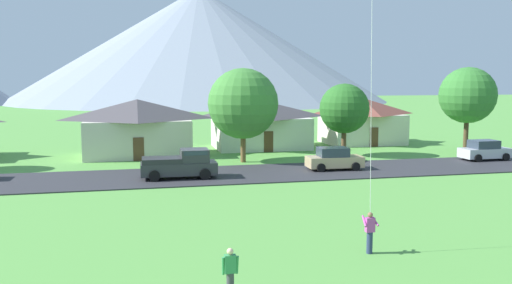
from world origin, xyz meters
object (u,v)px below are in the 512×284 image
(house_rightmost, at_px, (260,123))
(tree_left_of_center, at_px, (344,109))
(watcher_person, at_px, (230,273))
(house_leftmost, at_px, (362,120))
(parked_car_tan_west_end, at_px, (334,159))
(tree_center, at_px, (243,104))
(tree_near_left, at_px, (468,95))
(house_right_center, at_px, (138,127))
(parked_car_silver_mid_west, at_px, (485,151))
(pickup_truck_charcoal_west_side, at_px, (181,164))

(house_rightmost, relative_size, tree_left_of_center, 1.50)
(tree_left_of_center, height_order, watcher_person, tree_left_of_center)
(watcher_person, bearing_deg, house_leftmost, 60.52)
(parked_car_tan_west_end, distance_m, watcher_person, 24.84)
(tree_center, bearing_deg, tree_left_of_center, 8.44)
(tree_near_left, bearing_deg, tree_center, -176.61)
(house_right_center, distance_m, tree_left_of_center, 18.60)
(house_right_center, relative_size, tree_near_left, 1.23)
(house_leftmost, distance_m, house_right_center, 23.98)
(tree_center, height_order, parked_car_silver_mid_west, tree_center)
(house_rightmost, relative_size, tree_near_left, 1.22)
(house_rightmost, height_order, pickup_truck_charcoal_west_side, house_rightmost)
(tree_near_left, height_order, tree_left_of_center, tree_near_left)
(parked_car_tan_west_end, distance_m, parked_car_silver_mid_west, 14.34)
(parked_car_tan_west_end, xyz_separation_m, parked_car_silver_mid_west, (14.24, 1.70, 0.00))
(tree_left_of_center, distance_m, parked_car_tan_west_end, 8.54)
(house_leftmost, bearing_deg, parked_car_tan_west_end, -120.62)
(parked_car_silver_mid_west, bearing_deg, parked_car_tan_west_end, -173.20)
(house_leftmost, xyz_separation_m, tree_center, (-15.09, -9.96, 2.35))
(parked_car_silver_mid_west, bearing_deg, house_right_center, 161.63)
(tree_center, relative_size, parked_car_tan_west_end, 1.83)
(house_right_center, xyz_separation_m, pickup_truck_charcoal_west_side, (2.78, -12.14, -1.59))
(tree_left_of_center, bearing_deg, house_leftmost, 56.94)
(house_leftmost, height_order, pickup_truck_charcoal_west_side, house_leftmost)
(house_right_center, xyz_separation_m, parked_car_silver_mid_west, (28.67, -9.52, -1.78))
(house_rightmost, xyz_separation_m, tree_near_left, (18.25, -7.49, 2.89))
(pickup_truck_charcoal_west_side, xyz_separation_m, watcher_person, (-0.27, -20.88, -0.18))
(tree_center, relative_size, pickup_truck_charcoal_west_side, 1.50)
(house_right_center, distance_m, tree_near_left, 30.76)
(parked_car_silver_mid_west, bearing_deg, tree_near_left, 72.08)
(tree_left_of_center, relative_size, pickup_truck_charcoal_west_side, 1.25)
(house_rightmost, bearing_deg, tree_center, -112.12)
(tree_near_left, relative_size, parked_car_tan_west_end, 1.88)
(house_right_center, bearing_deg, watcher_person, -85.65)
(tree_left_of_center, distance_m, tree_center, 9.65)
(tree_center, bearing_deg, pickup_truck_charcoal_west_side, -131.57)
(pickup_truck_charcoal_west_side, distance_m, watcher_person, 20.88)
(house_right_center, distance_m, parked_car_tan_west_end, 18.36)
(house_right_center, height_order, tree_center, tree_center)
(house_right_center, xyz_separation_m, watcher_person, (2.51, -33.02, -1.77))
(tree_left_of_center, relative_size, watcher_person, 3.89)
(tree_center, relative_size, parked_car_silver_mid_west, 1.84)
(pickup_truck_charcoal_west_side, height_order, watcher_person, pickup_truck_charcoal_west_side)
(house_right_center, bearing_deg, pickup_truck_charcoal_west_side, -77.10)
(parked_car_tan_west_end, xyz_separation_m, pickup_truck_charcoal_west_side, (-11.64, -0.92, 0.19))
(tree_center, distance_m, watcher_person, 28.27)
(house_right_center, height_order, house_rightmost, house_right_center)
(house_leftmost, distance_m, watcher_person, 42.88)
(tree_near_left, height_order, parked_car_tan_west_end, tree_near_left)
(house_rightmost, bearing_deg, house_right_center, -165.62)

